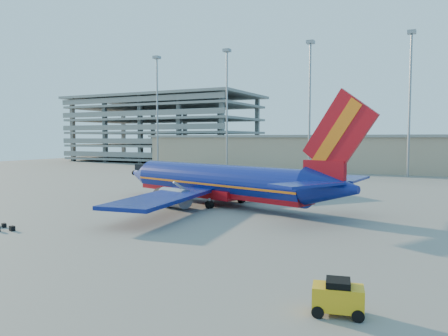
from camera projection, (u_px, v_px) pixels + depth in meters
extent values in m
plane|color=slate|center=(244.00, 203.00, 52.19)|extent=(220.00, 220.00, 0.00)
cube|color=gray|center=(388.00, 155.00, 99.19)|extent=(120.00, 15.00, 8.00)
cube|color=slate|center=(389.00, 136.00, 98.89)|extent=(122.00, 16.00, 0.60)
cube|color=slate|center=(165.00, 158.00, 145.82)|extent=(60.00, 30.00, 0.70)
cube|color=slate|center=(165.00, 146.00, 145.53)|extent=(60.00, 30.00, 0.70)
cube|color=slate|center=(164.00, 133.00, 145.24)|extent=(60.00, 30.00, 0.70)
cube|color=slate|center=(164.00, 120.00, 144.94)|extent=(60.00, 30.00, 0.70)
cube|color=slate|center=(164.00, 108.00, 144.65)|extent=(60.00, 30.00, 0.70)
cube|color=slate|center=(164.00, 98.00, 144.43)|extent=(62.00, 32.00, 0.80)
cube|color=slate|center=(185.00, 130.00, 156.76)|extent=(1.20, 1.20, 21.00)
cylinder|color=gray|center=(157.00, 114.00, 112.35)|extent=(0.44, 0.44, 28.00)
cube|color=gray|center=(157.00, 57.00, 111.35)|extent=(1.60, 1.60, 0.70)
cylinder|color=gray|center=(227.00, 112.00, 103.42)|extent=(0.44, 0.44, 28.00)
cube|color=gray|center=(227.00, 50.00, 102.42)|extent=(1.60, 1.60, 0.70)
cylinder|color=gray|center=(310.00, 109.00, 94.48)|extent=(0.44, 0.44, 28.00)
cube|color=gray|center=(311.00, 42.00, 93.49)|extent=(1.60, 1.60, 0.70)
cylinder|color=gray|center=(410.00, 106.00, 85.55)|extent=(0.44, 0.44, 28.00)
cube|color=gray|center=(412.00, 32.00, 84.55)|extent=(1.60, 1.60, 0.70)
cylinder|color=navy|center=(217.00, 181.00, 51.29)|extent=(24.94, 10.91, 3.84)
cube|color=#9F0C14|center=(217.00, 189.00, 51.36)|extent=(24.73, 10.22, 1.35)
cube|color=orange|center=(217.00, 183.00, 51.31)|extent=(24.95, 10.95, 0.23)
cone|color=navy|center=(142.00, 174.00, 61.33)|extent=(5.29, 4.94, 3.84)
cube|color=black|center=(148.00, 167.00, 60.34)|extent=(3.17, 3.30, 0.83)
cone|color=navy|center=(332.00, 188.00, 40.86)|extent=(6.28, 5.24, 3.84)
cube|color=#9F0C14|center=(324.00, 172.00, 41.34)|extent=(4.34, 1.81, 2.28)
cube|color=#9F0C14|center=(339.00, 134.00, 40.08)|extent=(7.38, 2.53, 8.28)
cube|color=orange|center=(337.00, 134.00, 40.23)|extent=(4.97, 1.89, 6.49)
cube|color=navy|center=(346.00, 179.00, 43.66)|extent=(3.67, 6.88, 0.23)
cube|color=navy|center=(307.00, 184.00, 38.56)|extent=(5.93, 7.32, 0.23)
cube|color=navy|center=(274.00, 184.00, 56.89)|extent=(14.45, 15.55, 0.36)
cube|color=navy|center=(164.00, 197.00, 43.68)|extent=(7.14, 16.60, 0.36)
cube|color=#9F0C14|center=(220.00, 193.00, 51.03)|extent=(7.13, 5.68, 1.04)
cylinder|color=gray|center=(239.00, 189.00, 56.16)|extent=(4.21, 3.17, 2.18)
cylinder|color=gray|center=(174.00, 198.00, 48.35)|extent=(4.21, 3.17, 2.18)
cylinder|color=gray|center=(157.00, 191.00, 59.28)|extent=(0.31, 0.31, 1.14)
cylinder|color=black|center=(157.00, 193.00, 59.30)|extent=(0.71, 0.44, 0.66)
cylinder|color=black|center=(242.00, 200.00, 52.34)|extent=(1.00, 0.80, 0.87)
cylinder|color=black|center=(210.00, 205.00, 48.43)|extent=(1.00, 0.80, 0.87)
cube|color=gold|center=(338.00, 298.00, 19.29)|extent=(2.42, 1.69, 1.05)
cube|color=black|center=(338.00, 284.00, 19.25)|extent=(1.27, 1.35, 0.37)
cylinder|color=black|center=(319.00, 302.00, 20.10)|extent=(0.57, 0.30, 0.55)
cylinder|color=black|center=(318.00, 312.00, 18.98)|extent=(0.57, 0.30, 0.55)
cylinder|color=black|center=(357.00, 306.00, 19.67)|extent=(0.57, 0.30, 0.55)
cylinder|color=black|center=(358.00, 316.00, 18.56)|extent=(0.57, 0.30, 0.55)
cube|color=black|center=(12.00, 228.00, 36.77)|extent=(0.60, 0.48, 0.42)
cube|color=black|center=(4.00, 225.00, 38.20)|extent=(0.57, 0.44, 0.37)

